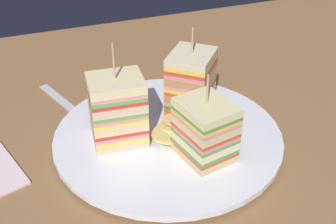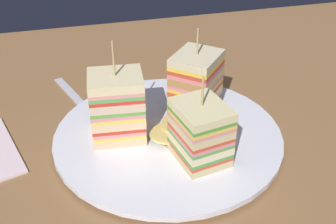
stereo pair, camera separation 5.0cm
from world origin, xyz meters
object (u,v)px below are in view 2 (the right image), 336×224
at_px(chip_pile, 172,128).
at_px(spoon, 87,108).
at_px(plate, 168,136).
at_px(sandwich_wedge_1, 196,84).
at_px(sandwich_wedge_0, 200,132).
at_px(sandwich_wedge_2, 118,107).

relative_size(chip_pile, spoon, 0.50).
bearing_deg(plate, sandwich_wedge_1, -141.39).
height_order(sandwich_wedge_0, sandwich_wedge_1, sandwich_wedge_1).
bearing_deg(sandwich_wedge_2, sandwich_wedge_1, 20.33).
relative_size(sandwich_wedge_0, sandwich_wedge_2, 0.83).
xyz_separation_m(plate, sandwich_wedge_2, (0.06, -0.01, 0.05)).
bearing_deg(chip_pile, sandwich_wedge_0, 109.37).
bearing_deg(sandwich_wedge_1, spoon, -71.85).
bearing_deg(sandwich_wedge_2, plate, -3.85).
bearing_deg(sandwich_wedge_0, sandwich_wedge_1, -25.39).
distance_m(chip_pile, spoon, 0.14).
bearing_deg(chip_pile, sandwich_wedge_2, -13.13).
bearing_deg(spoon, sandwich_wedge_1, 47.63).
distance_m(sandwich_wedge_0, sandwich_wedge_1, 0.10).
bearing_deg(sandwich_wedge_1, chip_pile, -3.81).
bearing_deg(sandwich_wedge_0, chip_pile, 8.91).
relative_size(sandwich_wedge_2, chip_pile, 1.69).
xyz_separation_m(sandwich_wedge_1, chip_pile, (0.04, 0.04, -0.03)).
bearing_deg(chip_pile, plate, -48.48).
relative_size(plate, chip_pile, 3.83).
height_order(plate, sandwich_wedge_2, sandwich_wedge_2).
bearing_deg(chip_pile, spoon, -47.00).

